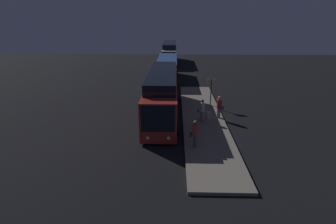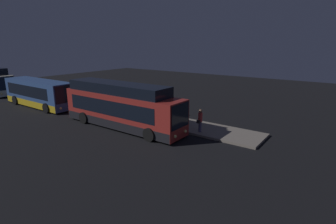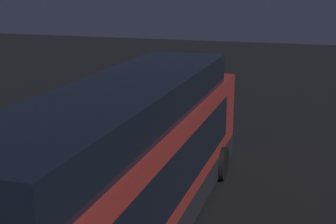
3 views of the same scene
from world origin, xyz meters
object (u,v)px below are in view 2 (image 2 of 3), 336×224
Objects in this scene: bus_lead at (121,108)px; sign_post at (137,95)px; passenger_waiting at (161,109)px; bus_second at (39,93)px; passenger_with_bags at (164,105)px; suitcase at (163,114)px; passenger_boarding at (200,119)px.

bus_lead is 4.89m from sign_post.
passenger_waiting is at bearing -16.81° from sign_post.
bus_second is at bearing 180.00° from bus_lead.
suitcase is at bearing -33.10° from passenger_with_bags.
sign_post is (11.03, 4.40, 0.38)m from bus_second.
sign_post reaches higher than suitcase.
bus_lead is 6.75m from passenger_boarding.
bus_second is at bearing 14.16° from passenger_waiting.
passenger_boarding is at bearing 6.86° from bus_second.
bus_lead reaches higher than passenger_boarding.
passenger_waiting is at bearing 12.09° from bus_second.
bus_lead is at bearing -64.14° from sign_post.
passenger_with_bags is at bearing 77.66° from bus_lead.
passenger_boarding is at bearing 20.38° from bus_lead.
passenger_boarding is at bearing -16.86° from suitcase.
bus_second reaches higher than passenger_waiting.
passenger_boarding is at bearing 171.19° from passenger_waiting.
passenger_with_bags is (-0.78, 1.49, 0.02)m from passenger_waiting.
bus_lead reaches higher than passenger_with_bags.
bus_second is 5.74× the size of passenger_waiting.
bus_second is 15.31m from passenger_waiting.
bus_lead is 6.55× the size of passenger_waiting.
bus_lead reaches higher than passenger_waiting.
sign_post is at bearing -12.79° from passenger_boarding.
bus_lead reaches higher than sign_post.
passenger_with_bags is (-5.28, 2.35, -0.02)m from passenger_boarding.
bus_second is 11.13× the size of suitcase.
bus_lead is at bearing -75.49° from passenger_with_bags.
bus_second is at bearing -158.27° from sign_post.
passenger_waiting is at bearing 60.62° from bus_lead.
passenger_boarding is (6.31, 2.34, -0.50)m from bus_lead.
bus_lead is 4.58× the size of sign_post.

